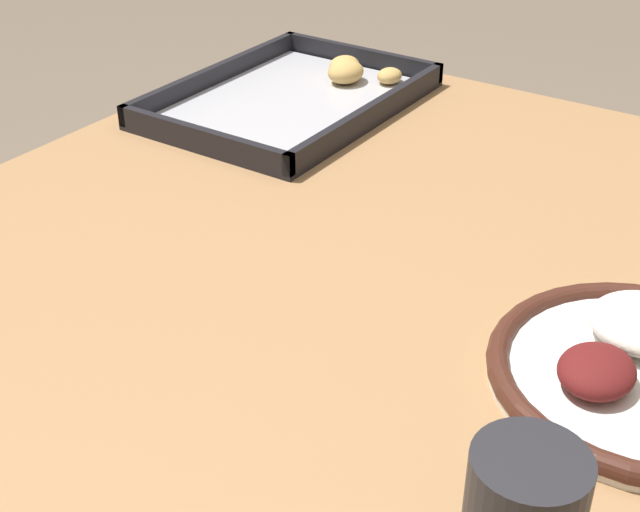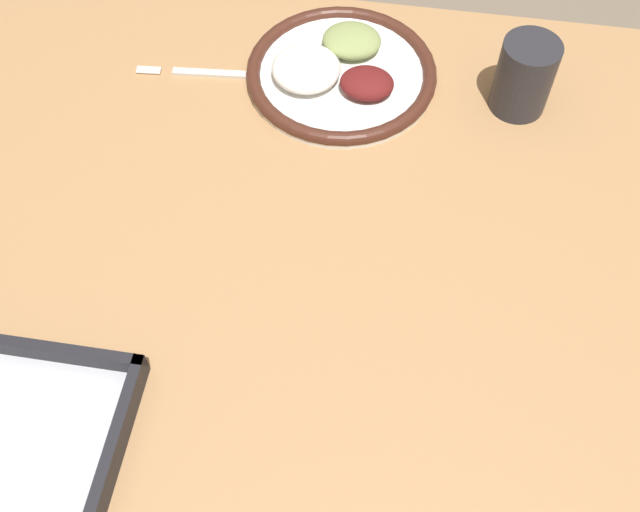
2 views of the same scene
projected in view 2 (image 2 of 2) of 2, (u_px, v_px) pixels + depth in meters
The scene contains 5 objects.
ground_plane at pixel (324, 460), 1.50m from camera, with size 8.00×8.00×0.00m, color #7A6B59.
dining_table at pixel (326, 308), 0.97m from camera, with size 1.25×0.98×0.73m.
dinner_plate at pixel (340, 71), 1.05m from camera, with size 0.27×0.27×0.05m.
fork at pixel (214, 73), 1.06m from camera, with size 0.20×0.03×0.00m.
drinking_cup at pixel (524, 76), 0.99m from camera, with size 0.08×0.08×0.10m.
Camera 2 is at (-0.06, 0.46, 1.48)m, focal length 42.00 mm.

